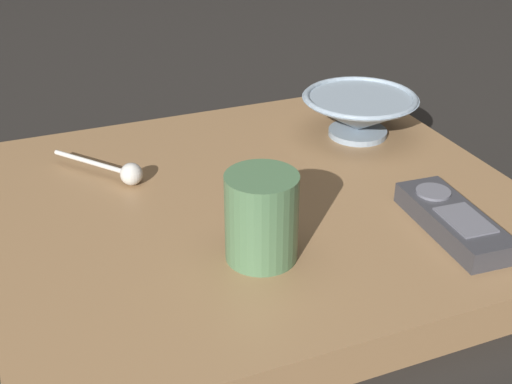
{
  "coord_description": "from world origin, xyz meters",
  "views": [
    {
      "loc": [
        0.26,
        0.63,
        0.43
      ],
      "look_at": [
        0.01,
        0.03,
        0.07
      ],
      "focal_mm": 46.87,
      "sensor_mm": 36.0,
      "label": 1
    }
  ],
  "objects_px": {
    "coffee_mug": "(262,217)",
    "teaspoon": "(124,172)",
    "cereal_bowl": "(359,112)",
    "tv_remote_near": "(453,220)"
  },
  "relations": [
    {
      "from": "cereal_bowl",
      "to": "coffee_mug",
      "type": "height_order",
      "value": "coffee_mug"
    },
    {
      "from": "cereal_bowl",
      "to": "tv_remote_near",
      "type": "relative_size",
      "value": 1.01
    },
    {
      "from": "coffee_mug",
      "to": "teaspoon",
      "type": "bearing_deg",
      "value": -65.97
    },
    {
      "from": "coffee_mug",
      "to": "cereal_bowl",
      "type": "bearing_deg",
      "value": -136.7
    },
    {
      "from": "teaspoon",
      "to": "tv_remote_near",
      "type": "relative_size",
      "value": 0.71
    },
    {
      "from": "coffee_mug",
      "to": "teaspoon",
      "type": "distance_m",
      "value": 0.23
    },
    {
      "from": "cereal_bowl",
      "to": "teaspoon",
      "type": "xyz_separation_m",
      "value": [
        0.33,
        0.02,
        -0.02
      ]
    },
    {
      "from": "teaspoon",
      "to": "tv_remote_near",
      "type": "height_order",
      "value": "teaspoon"
    },
    {
      "from": "cereal_bowl",
      "to": "tv_remote_near",
      "type": "bearing_deg",
      "value": 83.25
    },
    {
      "from": "coffee_mug",
      "to": "teaspoon",
      "type": "relative_size",
      "value": 0.82
    }
  ]
}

